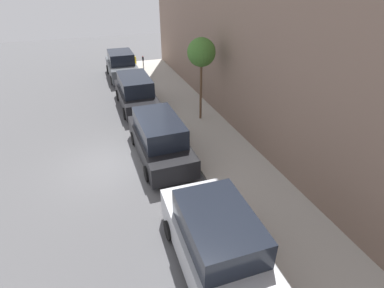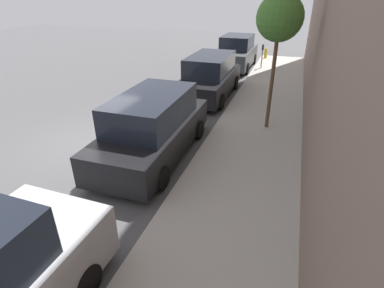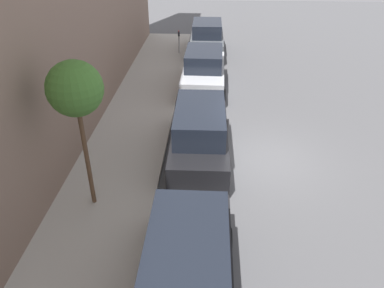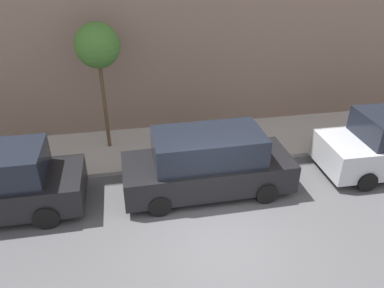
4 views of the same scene
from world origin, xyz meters
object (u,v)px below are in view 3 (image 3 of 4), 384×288
object	(u,v)px
parking_meter_near	(179,39)
street_tree	(75,90)
parked_suv_nearest	(207,39)
parked_minivan_third	(200,133)
parked_suv_second	(204,71)
parked_minivan_fourth	(188,273)

from	to	relation	value
parking_meter_near	street_tree	world-z (taller)	street_tree
parked_suv_nearest	parked_minivan_third	size ratio (longest dim) A/B	0.98
parked_suv_second	parked_suv_nearest	bearing A→B (deg)	-90.38
parked_suv_second	parked_minivan_fourth	xyz separation A→B (m)	(0.01, 12.12, -0.01)
parking_meter_near	parked_minivan_fourth	bearing A→B (deg)	95.42
parked_suv_second	parked_minivan_third	bearing A→B (deg)	90.30
parked_suv_second	street_tree	world-z (taller)	street_tree
parked_minivan_third	street_tree	bearing A→B (deg)	43.91
street_tree	parking_meter_near	bearing A→B (deg)	-95.20
parked_suv_nearest	street_tree	xyz separation A→B (m)	(3.01, 14.73, 2.76)
parked_suv_nearest	parking_meter_near	size ratio (longest dim) A/B	3.52
parked_suv_second	parking_meter_near	world-z (taller)	parked_suv_second
parked_minivan_fourth	parking_meter_near	xyz separation A→B (m)	(1.65, -17.45, 0.07)
parked_minivan_fourth	parked_minivan_third	bearing A→B (deg)	-90.41
parking_meter_near	street_tree	size ratio (longest dim) A/B	0.32
parking_meter_near	street_tree	bearing A→B (deg)	84.80
parked_minivan_third	parking_meter_near	bearing A→B (deg)	-81.58
parked_suv_nearest	parked_minivan_third	world-z (taller)	parked_suv_nearest
parked_suv_second	parking_meter_near	size ratio (longest dim) A/B	3.53
parked_minivan_fourth	parking_meter_near	size ratio (longest dim) A/B	3.58
parked_minivan_fourth	parking_meter_near	world-z (taller)	parked_minivan_fourth
parked_minivan_third	parked_minivan_fourth	bearing A→B (deg)	89.59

